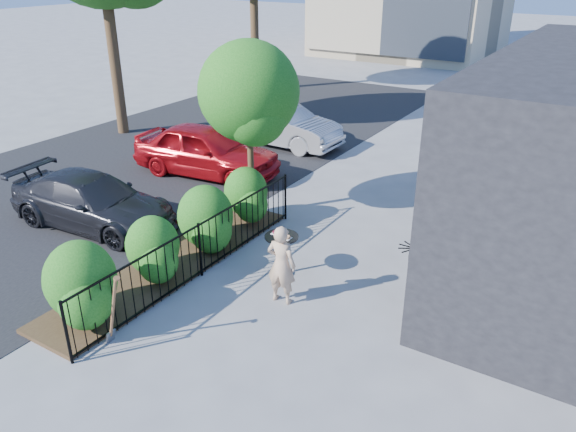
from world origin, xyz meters
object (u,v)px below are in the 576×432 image
Objects in this scene: woman at (281,265)px; shovel at (113,314)px; car_red at (206,150)px; car_silver at (279,124)px; cafe_table at (282,248)px; car_darkgrey at (92,201)px; patio_tree at (250,99)px.

woman is 1.09× the size of shovel.
car_silver is (0.23, 3.36, -0.03)m from car_red.
car_red is at bearing 143.35° from cafe_table.
car_darkgrey is (-4.72, -0.43, 0.03)m from cafe_table.
car_red is 3.37m from car_silver.
woman reaches higher than car_silver.
woman is 9.08m from car_silver.
patio_tree is 3.72m from car_red.
patio_tree is at bearing -52.45° from woman.
cafe_table is 0.21× the size of car_red.
shovel is 7.61m from car_red.
woman is 2.85m from shovel.
patio_tree reaches higher than car_darkgrey.
woman reaches higher than cafe_table.
cafe_table is at bearing -89.65° from car_darkgrey.
car_red is (-2.67, 1.58, -2.06)m from patio_tree.
car_darkgrey reaches higher than cafe_table.
woman is at bearing -135.87° from car_red.
car_silver is 7.26m from car_darkgrey.
car_silver is (-4.43, 6.82, 0.11)m from cafe_table.
patio_tree is 0.97× the size of car_silver.
car_darkgrey is at bearing 143.14° from shovel.
car_silver is at bearing 108.82° from shovel.
car_silver is 1.01× the size of car_darkgrey.
cafe_table is 3.37m from shovel.
cafe_table is 4.74m from car_darkgrey.
car_darkgrey is at bearing -9.38° from woman.
cafe_table is 0.64× the size of shovel.
woman is (0.50, -0.79, 0.17)m from cafe_table.
patio_tree is at bearing -54.52° from car_darkgrey.
car_red is at bearing 177.45° from car_silver.
patio_tree is 2.70× the size of woman.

